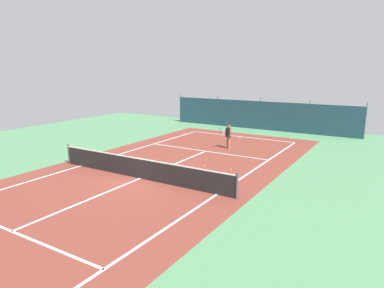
{
  "coord_description": "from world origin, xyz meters",
  "views": [
    {
      "loc": [
        10.29,
        -12.09,
        5.16
      ],
      "look_at": [
        0.26,
        4.32,
        0.9
      ],
      "focal_mm": 32.27,
      "sensor_mm": 36.0,
      "label": 1
    }
  ],
  "objects_px": {
    "tennis_ball_by_sideline": "(204,166)",
    "parked_car": "(242,114)",
    "tennis_ball_near_player": "(254,148)",
    "tennis_ball_midcourt": "(231,170)",
    "tennis_net": "(140,168)",
    "tennis_player": "(228,134)"
  },
  "relations": [
    {
      "from": "tennis_ball_by_sideline",
      "to": "parked_car",
      "type": "bearing_deg",
      "value": 105.99
    },
    {
      "from": "tennis_ball_near_player",
      "to": "tennis_ball_by_sideline",
      "type": "height_order",
      "value": "same"
    },
    {
      "from": "tennis_net",
      "to": "tennis_player",
      "type": "relative_size",
      "value": 6.17
    },
    {
      "from": "tennis_player",
      "to": "tennis_ball_midcourt",
      "type": "bearing_deg",
      "value": 147.16
    },
    {
      "from": "tennis_ball_near_player",
      "to": "tennis_ball_midcourt",
      "type": "xyz_separation_m",
      "value": [
        0.72,
        -5.14,
        0.0
      ]
    },
    {
      "from": "tennis_ball_midcourt",
      "to": "parked_car",
      "type": "bearing_deg",
      "value": 111.24
    },
    {
      "from": "tennis_net",
      "to": "tennis_player",
      "type": "height_order",
      "value": "tennis_player"
    },
    {
      "from": "tennis_ball_near_player",
      "to": "tennis_ball_midcourt",
      "type": "bearing_deg",
      "value": -82.05
    },
    {
      "from": "tennis_ball_midcourt",
      "to": "tennis_ball_by_sideline",
      "type": "distance_m",
      "value": 1.52
    },
    {
      "from": "tennis_ball_near_player",
      "to": "parked_car",
      "type": "height_order",
      "value": "parked_car"
    },
    {
      "from": "parked_car",
      "to": "tennis_net",
      "type": "bearing_deg",
      "value": 101.07
    },
    {
      "from": "tennis_ball_by_sideline",
      "to": "parked_car",
      "type": "height_order",
      "value": "parked_car"
    },
    {
      "from": "tennis_player",
      "to": "tennis_ball_midcourt",
      "type": "distance_m",
      "value": 4.98
    },
    {
      "from": "tennis_ball_midcourt",
      "to": "tennis_ball_by_sideline",
      "type": "xyz_separation_m",
      "value": [
        -1.52,
        -0.05,
        0.0
      ]
    },
    {
      "from": "tennis_net",
      "to": "tennis_ball_by_sideline",
      "type": "distance_m",
      "value": 3.82
    },
    {
      "from": "tennis_player",
      "to": "parked_car",
      "type": "bearing_deg",
      "value": -41.41
    },
    {
      "from": "tennis_net",
      "to": "parked_car",
      "type": "height_order",
      "value": "parked_car"
    },
    {
      "from": "tennis_net",
      "to": "tennis_ball_near_player",
      "type": "relative_size",
      "value": 153.33
    },
    {
      "from": "tennis_player",
      "to": "tennis_ball_midcourt",
      "type": "relative_size",
      "value": 24.85
    },
    {
      "from": "tennis_player",
      "to": "tennis_net",
      "type": "bearing_deg",
      "value": 113.72
    },
    {
      "from": "tennis_player",
      "to": "tennis_ball_near_player",
      "type": "xyz_separation_m",
      "value": [
        1.52,
        0.79,
        -0.93
      ]
    },
    {
      "from": "tennis_ball_near_player",
      "to": "tennis_ball_midcourt",
      "type": "distance_m",
      "value": 5.19
    }
  ]
}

